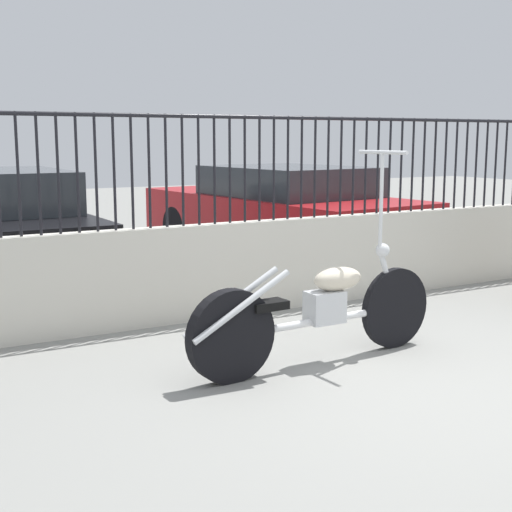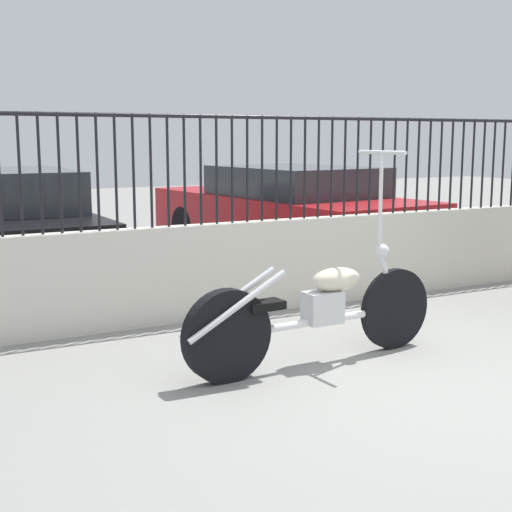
# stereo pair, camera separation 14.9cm
# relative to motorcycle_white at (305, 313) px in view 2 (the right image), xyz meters

# --- Properties ---
(ground_plane) EXTENTS (40.00, 40.00, 0.00)m
(ground_plane) POSITION_rel_motorcycle_white_xyz_m (0.45, -0.78, -0.40)
(ground_plane) COLOR gray
(low_wall) EXTENTS (9.17, 0.18, 0.88)m
(low_wall) POSITION_rel_motorcycle_white_xyz_m (0.45, 1.66, 0.04)
(low_wall) COLOR beige
(low_wall) RESTS_ON ground_plane
(fence_railing) EXTENTS (9.17, 0.04, 1.00)m
(fence_railing) POSITION_rel_motorcycle_white_xyz_m (0.45, 1.66, 1.10)
(fence_railing) COLOR black
(fence_railing) RESTS_ON low_wall
(motorcycle_white) EXTENTS (2.19, 0.52, 1.58)m
(motorcycle_white) POSITION_rel_motorcycle_white_xyz_m (0.00, 0.00, 0.00)
(motorcycle_white) COLOR black
(motorcycle_white) RESTS_ON ground_plane
(car_red) EXTENTS (2.33, 4.75, 1.28)m
(car_red) POSITION_rel_motorcycle_white_xyz_m (2.42, 4.37, 0.26)
(car_red) COLOR black
(car_red) RESTS_ON ground_plane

